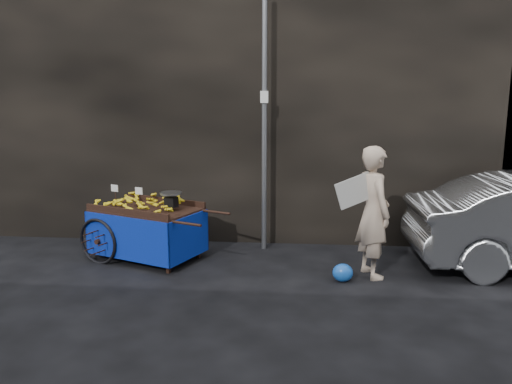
# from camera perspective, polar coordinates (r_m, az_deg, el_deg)

# --- Properties ---
(ground) EXTENTS (80.00, 80.00, 0.00)m
(ground) POSITION_cam_1_polar(r_m,az_deg,el_deg) (6.90, -2.40, -9.59)
(ground) COLOR black
(ground) RESTS_ON ground
(building_wall) EXTENTS (13.50, 2.00, 5.00)m
(building_wall) POSITION_cam_1_polar(r_m,az_deg,el_deg) (9.02, 2.18, 11.46)
(building_wall) COLOR black
(building_wall) RESTS_ON ground
(street_pole) EXTENTS (0.12, 0.10, 4.00)m
(street_pole) POSITION_cam_1_polar(r_m,az_deg,el_deg) (7.73, 0.96, 7.89)
(street_pole) COLOR slate
(street_pole) RESTS_ON ground
(banana_cart) EXTENTS (2.27, 1.64, 1.13)m
(banana_cart) POSITION_cam_1_polar(r_m,az_deg,el_deg) (7.62, -12.64, -2.38)
(banana_cart) COLOR black
(banana_cart) RESTS_ON ground
(vendor) EXTENTS (0.86, 0.75, 1.78)m
(vendor) POSITION_cam_1_polar(r_m,az_deg,el_deg) (6.85, 13.26, -2.23)
(vendor) COLOR tan
(vendor) RESTS_ON ground
(plastic_bag) EXTENTS (0.27, 0.22, 0.24)m
(plastic_bag) POSITION_cam_1_polar(r_m,az_deg,el_deg) (6.76, 9.89, -9.08)
(plastic_bag) COLOR #1850B4
(plastic_bag) RESTS_ON ground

